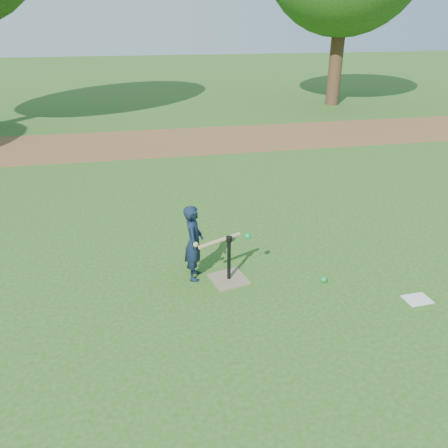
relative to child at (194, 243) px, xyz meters
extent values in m
plane|color=#285116|center=(0.64, -0.51, -0.50)|extent=(80.00, 80.00, 0.00)
cube|color=brown|center=(0.64, 6.99, -0.49)|extent=(24.00, 3.00, 0.01)
imported|color=black|center=(0.00, 0.00, 0.00)|extent=(0.30, 0.40, 0.99)
sphere|color=#0D913E|center=(1.58, -0.47, -0.46)|extent=(0.08, 0.08, 0.08)
cube|color=silver|center=(2.51, -1.06, -0.49)|extent=(0.31, 0.24, 0.01)
cube|color=#836F53|center=(0.41, -0.16, -0.49)|extent=(0.51, 0.51, 0.02)
cylinder|color=black|center=(0.41, -0.16, -0.20)|extent=(0.05, 0.05, 0.55)
cylinder|color=black|center=(0.41, -0.16, 0.09)|extent=(0.08, 0.08, 0.06)
cylinder|color=tan|center=(0.29, -0.18, 0.09)|extent=(0.57, 0.30, 0.05)
sphere|color=tan|center=(-0.01, -0.22, 0.09)|extent=(0.06, 0.06, 0.06)
sphere|color=#0D913E|center=(0.63, -0.22, 0.13)|extent=(0.08, 0.08, 0.08)
cylinder|color=#382316|center=(7.14, 11.49, 1.21)|extent=(0.50, 0.50, 3.42)
camera|label=1|loc=(-0.63, -4.79, 2.52)|focal=35.00mm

